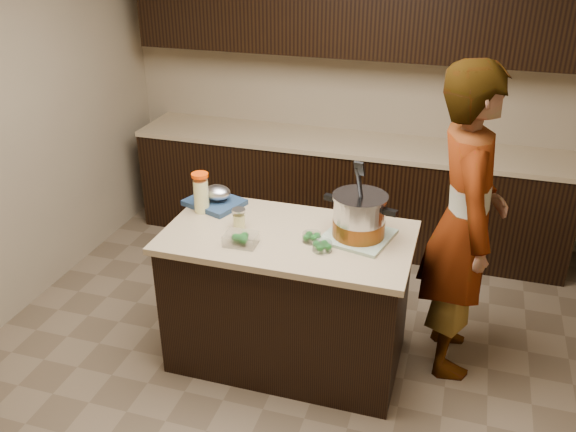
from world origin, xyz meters
name	(u,v)px	position (x,y,z in m)	size (l,w,h in m)	color
ground_plane	(288,356)	(0.00, 0.00, 0.00)	(4.00, 4.00, 0.00)	brown
room_shell	(288,98)	(0.00, 0.00, 1.71)	(4.04, 4.04, 2.72)	tan
back_cabinets	(349,135)	(0.00, 1.74, 0.94)	(3.60, 0.63, 2.33)	black
island	(288,298)	(0.00, 0.00, 0.45)	(1.46, 0.81, 0.90)	black
dish_towel	(358,236)	(0.40, 0.08, 0.91)	(0.36, 0.36, 0.02)	#5D8A62
stock_pot	(359,218)	(0.40, 0.08, 1.03)	(0.44, 0.39, 0.45)	#B7B7BC
lemonade_pitcher	(201,194)	(-0.61, 0.13, 1.02)	(0.12, 0.12, 0.26)	#F2EC94
mason_jar	(239,219)	(-0.30, -0.01, 0.96)	(0.10, 0.10, 0.13)	#F2EC94
broccoli_tub_left	(312,238)	(0.15, -0.04, 0.92)	(0.14, 0.14, 0.05)	silver
broccoli_tub_right	(322,247)	(0.24, -0.13, 0.92)	(0.15, 0.15, 0.05)	silver
broccoli_tub_rect	(241,240)	(-0.22, -0.19, 0.93)	(0.19, 0.14, 0.07)	silver
blue_tray	(216,199)	(-0.56, 0.24, 0.94)	(0.41, 0.37, 0.13)	navy
person	(464,224)	(0.98, 0.31, 0.96)	(0.70, 0.46, 1.92)	gray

